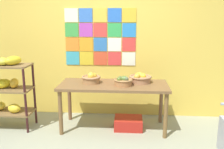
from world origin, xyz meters
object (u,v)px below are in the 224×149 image
object	(u,v)px
fruit_basket_left	(140,78)
fruit_basket_right	(123,81)
banana_shelf_unit	(0,85)
fruit_basket_back_left	(91,78)
produce_crate_under_table	(128,123)
display_table	(114,89)

from	to	relation	value
fruit_basket_left	fruit_basket_right	world-z (taller)	fruit_basket_left
banana_shelf_unit	fruit_basket_back_left	xyz separation A→B (m)	(1.42, 0.14, 0.11)
fruit_basket_back_left	produce_crate_under_table	size ratio (longest dim) A/B	0.67
banana_shelf_unit	display_table	distance (m)	1.77
banana_shelf_unit	fruit_basket_back_left	size ratio (longest dim) A/B	3.94
banana_shelf_unit	fruit_basket_back_left	world-z (taller)	banana_shelf_unit
display_table	banana_shelf_unit	bearing A→B (deg)	-176.95
banana_shelf_unit	produce_crate_under_table	xyz separation A→B (m)	(2.01, 0.09, -0.61)
display_table	fruit_basket_back_left	xyz separation A→B (m)	(-0.35, 0.04, 0.16)
produce_crate_under_table	fruit_basket_left	bearing A→B (deg)	37.42
banana_shelf_unit	fruit_basket_left	world-z (taller)	banana_shelf_unit
display_table	fruit_basket_left	size ratio (longest dim) A/B	4.75
fruit_basket_back_left	fruit_basket_right	xyz separation A→B (m)	(0.50, -0.12, -0.01)
fruit_basket_left	produce_crate_under_table	world-z (taller)	fruit_basket_left
fruit_basket_right	produce_crate_under_table	distance (m)	0.72
fruit_basket_right	fruit_basket_left	bearing A→B (deg)	38.47
fruit_basket_back_left	produce_crate_under_table	xyz separation A→B (m)	(0.59, -0.05, -0.72)
produce_crate_under_table	fruit_basket_right	bearing A→B (deg)	-139.51
fruit_basket_back_left	produce_crate_under_table	bearing A→B (deg)	-4.38
display_table	produce_crate_under_table	bearing A→B (deg)	-0.14
fruit_basket_back_left	fruit_basket_right	size ratio (longest dim) A/B	1.05
banana_shelf_unit	fruit_basket_left	distance (m)	2.19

